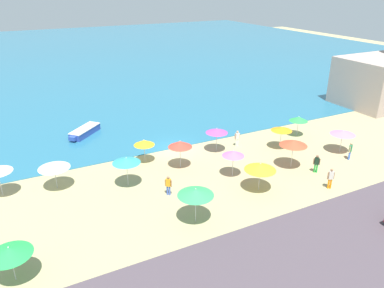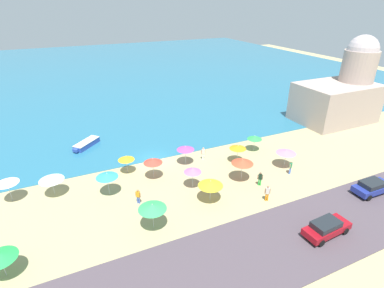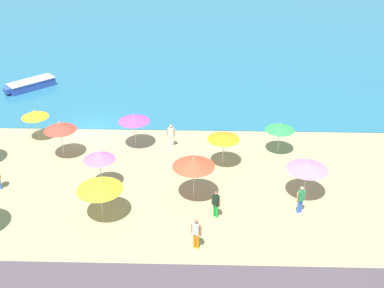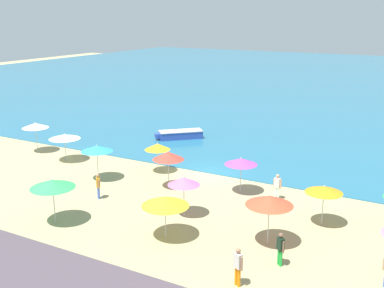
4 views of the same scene
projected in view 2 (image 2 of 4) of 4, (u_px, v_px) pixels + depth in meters
name	position (u px, v px, depth m)	size (l,w,h in m)	color
ground_plane	(153.00, 161.00, 37.56)	(160.00, 160.00, 0.00)	tan
sea	(91.00, 72.00, 82.47)	(150.00, 110.00, 0.05)	#256886
coastal_road	(225.00, 264.00, 22.85)	(80.00, 8.00, 0.06)	#4C4048
beach_umbrella_0	(152.00, 207.00, 25.54)	(2.48, 2.48, 2.61)	#B2B2B7
beach_umbrella_1	(211.00, 183.00, 29.25)	(2.48, 2.48, 2.37)	#B2B2B7
beach_umbrella_2	(51.00, 179.00, 30.15)	(2.45, 2.45, 2.23)	#B2B2B7
beach_umbrella_3	(186.00, 148.00, 35.94)	(2.13, 2.13, 2.42)	#B2B2B7
beach_umbrella_4	(255.00, 137.00, 39.26)	(1.93, 1.93, 2.20)	#B2B2B7
beach_umbrella_5	(286.00, 152.00, 35.34)	(2.35, 2.35, 2.28)	#B2B2B7
beach_umbrella_6	(107.00, 175.00, 30.13)	(2.25, 2.25, 2.56)	#B2B2B7
beach_umbrella_7	(7.00, 181.00, 29.14)	(2.19, 2.19, 2.56)	#B2B2B7
beach_umbrella_8	(153.00, 161.00, 32.95)	(2.11, 2.11, 2.58)	#B2B2B7
beach_umbrella_9	(126.00, 158.00, 34.13)	(1.87, 1.87, 2.25)	#B2B2B7
beach_umbrella_10	(238.00, 147.00, 36.31)	(2.05, 2.05, 2.32)	#B2B2B7
beach_umbrella_11	(242.00, 161.00, 32.49)	(2.40, 2.40, 2.71)	#B2B2B7
beach_umbrella_13	(193.00, 170.00, 31.37)	(1.87, 1.87, 2.42)	#B2B2B7
bather_0	(260.00, 178.00, 32.20)	(0.46, 0.40, 1.64)	green
bather_1	(203.00, 153.00, 37.49)	(0.56, 0.27, 1.65)	white
bather_2	(138.00, 196.00, 29.35)	(0.44, 0.42, 1.64)	#4361BC
bather_3	(267.00, 192.00, 29.69)	(0.53, 0.35, 1.77)	orange
bather_4	(291.00, 167.00, 34.34)	(0.52, 0.36, 1.69)	#406BD1
parked_car_0	(372.00, 187.00, 30.89)	(4.27, 1.98, 1.43)	navy
parked_car_1	(326.00, 227.00, 25.40)	(4.43, 1.99, 1.42)	maroon
skiff_nearshore	(86.00, 144.00, 40.88)	(3.90, 3.77, 0.76)	#2F4CA6
harbor_fortress	(343.00, 92.00, 48.63)	(12.50, 8.17, 13.39)	#AE988C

